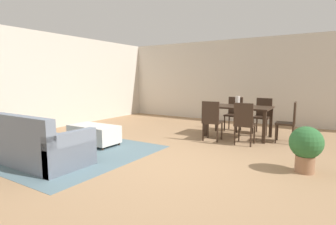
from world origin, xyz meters
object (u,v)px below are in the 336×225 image
(dining_table, at_px, (239,110))
(vase_centerpiece, at_px, (238,101))
(ottoman_table, at_px, (94,134))
(dining_chair_head_east, at_px, (290,120))
(dining_chair_far_left, at_px, (234,112))
(couch, at_px, (31,145))
(dining_chair_near_right, at_px, (244,121))
(potted_plant, at_px, (306,146))
(dining_chair_near_left, at_px, (212,119))
(dining_chair_far_right, at_px, (263,114))

(dining_table, distance_m, vase_centerpiece, 0.23)
(ottoman_table, distance_m, dining_chair_head_east, 4.32)
(dining_table, bearing_deg, vase_centerpiece, 169.55)
(vase_centerpiece, bearing_deg, dining_chair_far_left, 113.01)
(couch, relative_size, dining_chair_far_left, 2.33)
(dining_chair_near_right, relative_size, dining_chair_far_left, 1.00)
(couch, relative_size, vase_centerpiece, 8.81)
(dining_chair_far_left, bearing_deg, vase_centerpiece, -66.99)
(dining_chair_head_east, distance_m, potted_plant, 1.98)
(dining_table, xyz_separation_m, dining_chair_head_east, (1.16, -0.01, -0.14))
(dining_chair_head_east, bearing_deg, dining_chair_near_right, -136.46)
(dining_chair_near_left, xyz_separation_m, dining_chair_head_east, (1.54, 0.75, 0.00))
(couch, bearing_deg, potted_plant, 24.97)
(dining_table, bearing_deg, dining_chair_far_left, 115.02)
(dining_table, relative_size, vase_centerpiece, 6.23)
(dining_table, bearing_deg, dining_chair_near_right, -64.32)
(dining_chair_head_east, bearing_deg, vase_centerpiece, 179.36)
(dining_table, height_order, dining_chair_far_left, dining_chair_far_left)
(couch, bearing_deg, dining_chair_far_left, 65.56)
(couch, height_order, vase_centerpiece, vase_centerpiece)
(dining_chair_far_left, bearing_deg, dining_chair_near_left, -91.03)
(dining_table, bearing_deg, potted_plant, -49.47)
(dining_chair_head_east, relative_size, potted_plant, 1.29)
(dining_chair_far_right, distance_m, potted_plant, 2.96)
(dining_table, bearing_deg, couch, -122.48)
(dining_chair_head_east, bearing_deg, potted_plant, -75.65)
(dining_chair_far_right, bearing_deg, dining_table, -118.55)
(dining_chair_near_right, height_order, dining_chair_far_left, same)
(ottoman_table, distance_m, dining_table, 3.45)
(vase_centerpiece, distance_m, potted_plant, 2.60)
(dining_table, xyz_separation_m, dining_chair_far_right, (0.41, 0.76, -0.14))
(dining_chair_far_right, height_order, dining_chair_head_east, same)
(ottoman_table, height_order, dining_chair_far_right, dining_chair_far_right)
(ottoman_table, relative_size, vase_centerpiece, 4.49)
(dining_chair_far_right, bearing_deg, dining_chair_near_right, -91.76)
(dining_chair_far_right, bearing_deg, dining_chair_near_left, -117.55)
(potted_plant, bearing_deg, dining_chair_far_left, 126.71)
(dining_table, distance_m, dining_chair_near_right, 0.85)
(dining_chair_far_right, xyz_separation_m, potted_plant, (1.24, -2.68, -0.10))
(dining_chair_head_east, bearing_deg, dining_chair_near_left, -153.85)
(couch, relative_size, dining_chair_head_east, 2.33)
(couch, bearing_deg, vase_centerpiece, 57.93)
(dining_chair_far_left, bearing_deg, potted_plant, -53.29)
(potted_plant, bearing_deg, dining_chair_head_east, 104.35)
(ottoman_table, distance_m, dining_chair_near_left, 2.64)
(couch, distance_m, potted_plant, 4.51)
(dining_chair_near_left, distance_m, vase_centerpiece, 0.92)
(dining_table, distance_m, dining_chair_head_east, 1.16)
(ottoman_table, relative_size, dining_table, 0.72)
(dining_chair_near_right, bearing_deg, ottoman_table, -148.78)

